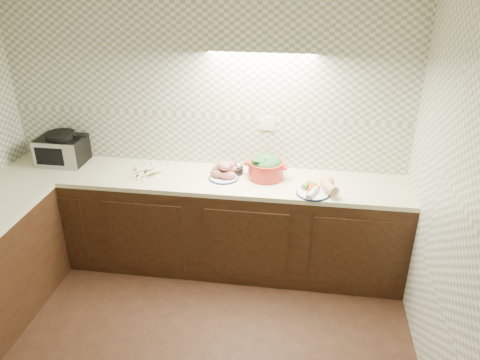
# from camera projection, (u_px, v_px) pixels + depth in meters

# --- Properties ---
(room) EXTENTS (3.60, 3.60, 2.60)m
(room) POSITION_uv_depth(u_px,v_px,m) (131.00, 175.00, 2.43)
(room) COLOR black
(room) RESTS_ON ground
(counter) EXTENTS (3.60, 3.60, 0.90)m
(counter) POSITION_uv_depth(u_px,v_px,m) (94.00, 269.00, 3.65)
(counter) COLOR black
(counter) RESTS_ON ground
(toaster_oven) EXTENTS (0.41, 0.32, 0.29)m
(toaster_oven) POSITION_uv_depth(u_px,v_px,m) (62.00, 149.00, 4.31)
(toaster_oven) COLOR black
(toaster_oven) RESTS_ON counter
(parsnip_pile) EXTENTS (0.36, 0.31, 0.07)m
(parsnip_pile) POSITION_uv_depth(u_px,v_px,m) (149.00, 170.00, 4.15)
(parsnip_pile) COLOR beige
(parsnip_pile) RESTS_ON counter
(sweet_potato_plate) EXTENTS (0.26, 0.26, 0.16)m
(sweet_potato_plate) POSITION_uv_depth(u_px,v_px,m) (224.00, 172.00, 4.04)
(sweet_potato_plate) COLOR #101B3D
(sweet_potato_plate) RESTS_ON counter
(onion_bowl) EXTENTS (0.15, 0.15, 0.12)m
(onion_bowl) POSITION_uv_depth(u_px,v_px,m) (234.00, 169.00, 4.14)
(onion_bowl) COLOR black
(onion_bowl) RESTS_ON counter
(dutch_oven) EXTENTS (0.38, 0.35, 0.21)m
(dutch_oven) POSITION_uv_depth(u_px,v_px,m) (266.00, 167.00, 4.03)
(dutch_oven) COLOR #AA241B
(dutch_oven) RESTS_ON counter
(veg_plate) EXTENTS (0.36, 0.36, 0.13)m
(veg_plate) POSITION_uv_depth(u_px,v_px,m) (320.00, 187.00, 3.81)
(veg_plate) COLOR #101B3D
(veg_plate) RESTS_ON counter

